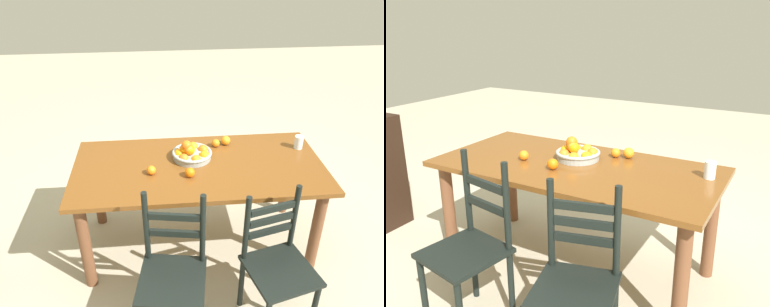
# 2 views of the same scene
# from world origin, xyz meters

# --- Properties ---
(ground_plane) EXTENTS (12.00, 12.00, 0.00)m
(ground_plane) POSITION_xyz_m (0.00, 0.00, 0.00)
(ground_plane) COLOR #B6AC92
(dining_table) EXTENTS (1.84, 0.89, 0.76)m
(dining_table) POSITION_xyz_m (0.00, 0.00, 0.65)
(dining_table) COLOR brown
(dining_table) RESTS_ON ground
(chair_near_window) EXTENTS (0.48, 0.48, 0.92)m
(chair_near_window) POSITION_xyz_m (-0.42, 0.72, 0.45)
(chair_near_window) COLOR black
(chair_near_window) RESTS_ON ground
(chair_by_cabinet) EXTENTS (0.46, 0.46, 0.97)m
(chair_by_cabinet) POSITION_xyz_m (0.24, 0.75, 0.45)
(chair_by_cabinet) COLOR black
(chair_by_cabinet) RESTS_ON ground
(fruit_bowl) EXTENTS (0.30, 0.30, 0.16)m
(fruit_bowl) POSITION_xyz_m (0.04, -0.10, 0.81)
(fruit_bowl) COLOR #99A19C
(fruit_bowl) RESTS_ON dining_table
(orange_loose_0) EXTENTS (0.07, 0.07, 0.07)m
(orange_loose_0) POSITION_xyz_m (0.08, 0.15, 0.80)
(orange_loose_0) COLOR orange
(orange_loose_0) RESTS_ON dining_table
(orange_loose_1) EXTENTS (0.06, 0.06, 0.06)m
(orange_loose_1) POSITION_xyz_m (-0.17, -0.26, 0.79)
(orange_loose_1) COLOR orange
(orange_loose_1) RESTS_ON dining_table
(orange_loose_2) EXTENTS (0.07, 0.07, 0.07)m
(orange_loose_2) POSITION_xyz_m (0.35, 0.09, 0.80)
(orange_loose_2) COLOR orange
(orange_loose_2) RESTS_ON dining_table
(orange_loose_3) EXTENTS (0.07, 0.07, 0.07)m
(orange_loose_3) POSITION_xyz_m (-0.25, -0.29, 0.80)
(orange_loose_3) COLOR orange
(orange_loose_3) RESTS_ON dining_table
(drinking_glass) EXTENTS (0.07, 0.07, 0.11)m
(drinking_glass) POSITION_xyz_m (-0.81, -0.18, 0.82)
(drinking_glass) COLOR silver
(drinking_glass) RESTS_ON dining_table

